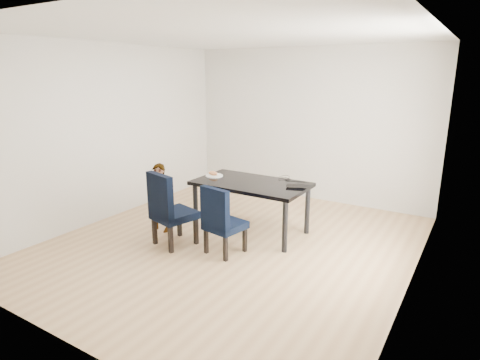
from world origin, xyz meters
The scene contains 14 objects.
floor centered at (0.00, 0.00, -0.01)m, with size 4.50×5.00×0.01m, color tan.
ceiling centered at (0.00, 0.00, 2.71)m, with size 4.50×5.00×0.01m, color white.
wall_back centered at (0.00, 2.50, 1.35)m, with size 4.50×0.01×2.70m, color silver.
wall_front centered at (0.00, -2.50, 1.35)m, with size 4.50×0.01×2.70m, color silver.
wall_left centered at (-2.25, 0.00, 1.35)m, with size 0.01×5.00×2.70m, color silver.
wall_right centered at (2.25, 0.00, 1.35)m, with size 0.01×5.00×2.70m, color silver.
dining_table centered at (0.00, 0.50, 0.38)m, with size 1.60×0.90×0.75m, color black.
chair_left centered at (-0.65, -0.42, 0.51)m, with size 0.49×0.51×1.01m, color black.
chair_right centered at (0.08, -0.28, 0.45)m, with size 0.43×0.45×0.90m, color black.
child centered at (-1.14, -0.16, 0.50)m, with size 0.37×0.24×1.01m, color #F63F14.
plate centered at (-0.64, 0.50, 0.76)m, with size 0.26×0.26×0.01m, color white.
sandwich centered at (-0.66, 0.49, 0.80)m, with size 0.16×0.07×0.06m, color #B36E40.
laptop centered at (0.68, 0.66, 0.76)m, with size 0.36×0.23×0.03m, color black.
cable_tangle centered at (0.35, 0.85, 0.75)m, with size 0.16×0.16×0.01m, color black.
Camera 1 is at (2.75, -4.25, 2.26)m, focal length 30.00 mm.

